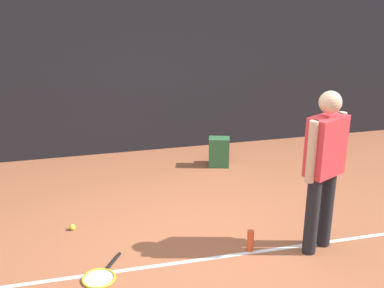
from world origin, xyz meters
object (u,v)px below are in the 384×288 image
object	(u,v)px
tennis_player	(324,163)
tennis_ball_near_player	(72,227)
backpack	(219,152)
water_bottle	(250,241)
tennis_racket	(100,277)

from	to	relation	value
tennis_player	tennis_ball_near_player	size ratio (longest dim) A/B	25.76
tennis_ball_near_player	tennis_player	bearing A→B (deg)	-21.75
tennis_player	backpack	distance (m)	2.56
tennis_player	backpack	bearing A→B (deg)	72.60
backpack	water_bottle	xyz separation A→B (m)	(-0.35, -2.31, -0.09)
backpack	tennis_ball_near_player	distance (m)	2.59
backpack	water_bottle	size ratio (longest dim) A/B	1.88
tennis_player	water_bottle	distance (m)	1.10
tennis_player	tennis_racket	world-z (taller)	tennis_player
tennis_racket	water_bottle	world-z (taller)	water_bottle
tennis_racket	backpack	xyz separation A→B (m)	(1.91, 2.41, 0.20)
tennis_player	tennis_racket	bearing A→B (deg)	154.28
tennis_racket	backpack	size ratio (longest dim) A/B	1.40
tennis_player	water_bottle	world-z (taller)	tennis_player
tennis_player	tennis_racket	xyz separation A→B (m)	(-2.25, 0.01, -0.95)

